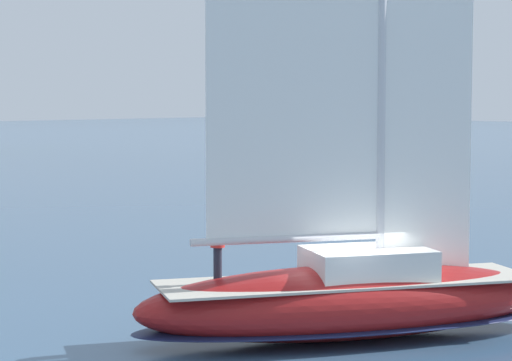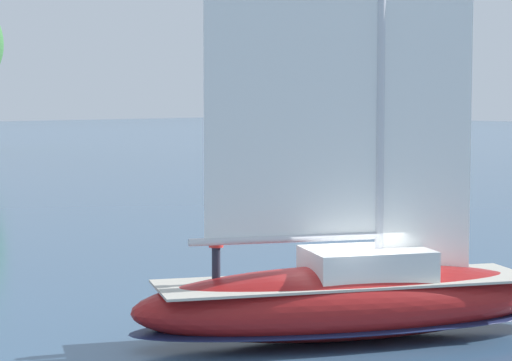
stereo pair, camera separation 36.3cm
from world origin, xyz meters
TOP-DOWN VIEW (x-y plane):
  - ground_plane at (0.00, 0.00)m, footprint 400.00×400.00m
  - sailboat_main at (0.01, -0.01)m, footprint 10.46×7.82m

SIDE VIEW (x-z plane):
  - ground_plane at x=0.00m, z-range 0.00..0.00m
  - sailboat_main at x=0.01m, z-range -6.04..8.29m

